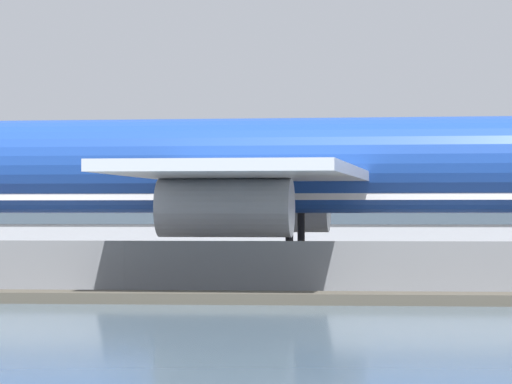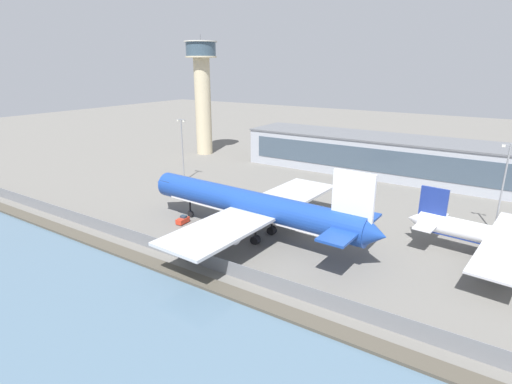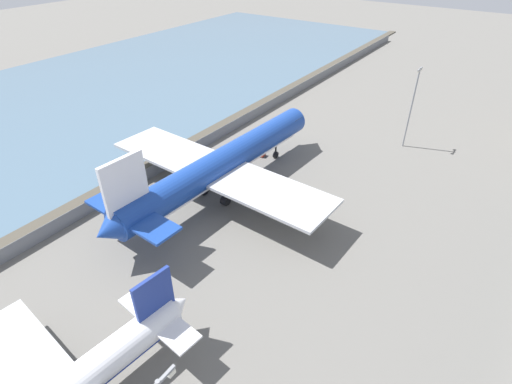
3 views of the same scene
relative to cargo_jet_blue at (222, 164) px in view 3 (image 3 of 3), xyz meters
name	(u,v)px [view 3 (image 3 of 3)]	position (x,y,z in m)	size (l,w,h in m)	color
ground_plane	(236,182)	(-4.52, -0.31, -6.67)	(500.00, 500.00, 0.00)	#66635E
waterfront_lagoon	(44,109)	(-4.52, -71.31, -6.66)	(320.00, 98.00, 0.01)	slate
shoreline_seawall	(166,155)	(-4.52, -20.81, -6.42)	(320.00, 3.00, 0.50)	#474238
perimeter_fence	(180,156)	(-4.52, -16.31, -5.29)	(280.00, 0.10, 2.75)	slate
cargo_jet_blue	(222,164)	(0.00, 0.00, 0.00)	(57.50, 49.00, 17.46)	#193D93
baggage_tug	(258,152)	(-17.21, -3.14, -5.86)	(1.84, 3.31, 1.80)	red
apron_light_mast_apron_east	(412,104)	(-41.40, 23.38, 4.18)	(3.20, 0.40, 19.17)	gray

